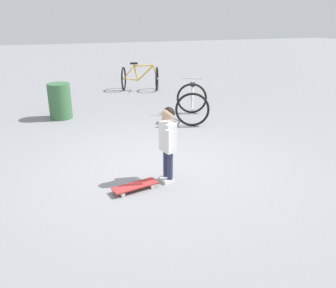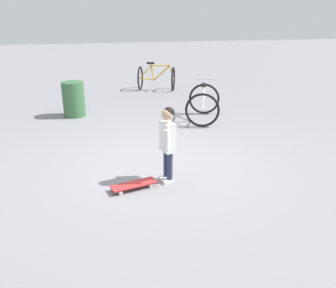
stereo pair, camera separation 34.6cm
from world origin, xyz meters
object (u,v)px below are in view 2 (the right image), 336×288
Objects in this scene: child_person at (168,137)px; skateboard at (134,185)px; trash_bin at (74,99)px; bicycle_near at (203,103)px; bicycle_mid at (157,78)px.

skateboard is at bearing -166.38° from child_person.
trash_bin is (-1.28, 3.71, -0.27)m from child_person.
trash_bin is at bearing 101.50° from skateboard.
bicycle_mid is at bearing 95.07° from bicycle_near.
bicycle_mid is (-0.30, 3.40, -0.00)m from bicycle_near.
bicycle_near reaches higher than trash_bin.
bicycle_near is 1.61× the size of trash_bin.
bicycle_near is at bearing 55.10° from skateboard.
child_person reaches higher than bicycle_near.
child_person is 0.84× the size of bicycle_near.
child_person is at bearing -100.81° from bicycle_mid.
trash_bin is at bearing -135.64° from bicycle_mid.
trash_bin is at bearing 108.98° from child_person.
bicycle_mid is at bearing 75.04° from skateboard.
trash_bin is at bearing 159.66° from bicycle_near.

